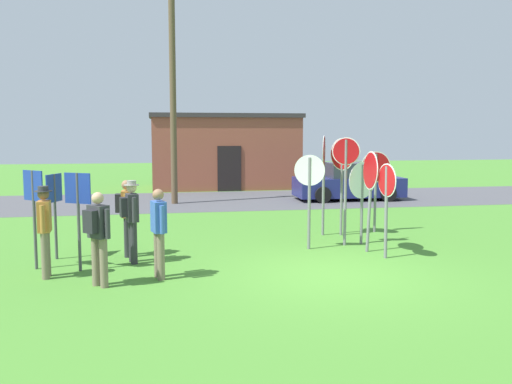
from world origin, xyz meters
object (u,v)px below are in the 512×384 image
stop_sign_rear_left (386,194)px  info_panel_leftmost (55,201)px  parked_car_on_street (350,183)px  info_panel_middle (78,204)px  utility_pole (173,83)px  stop_sign_low_front (309,185)px  info_panel_rightmost (34,201)px  person_in_dark_shirt (45,226)px  person_on_left (131,215)px  stop_sign_leaning_right (370,183)px  person_holding_notes (126,212)px  stop_sign_tallest (362,188)px  stop_sign_center_cluster (342,168)px  person_near_signs (98,232)px  stop_sign_rear_right (324,167)px  stop_sign_far_back (376,177)px  person_in_teal (159,228)px

stop_sign_rear_left → info_panel_leftmost: 7.13m
parked_car_on_street → info_panel_middle: 13.70m
info_panel_leftmost → info_panel_middle: bearing=-61.2°
utility_pole → info_panel_leftmost: 9.92m
stop_sign_low_front → info_panel_rightmost: bearing=-171.6°
stop_sign_low_front → person_in_dark_shirt: bearing=-164.1°
utility_pole → person_on_left: 10.29m
utility_pole → person_in_dark_shirt: bearing=-104.7°
stop_sign_rear_left → stop_sign_leaning_right: bearing=98.2°
person_holding_notes → stop_sign_tallest: bearing=3.9°
person_holding_notes → stop_sign_center_cluster: bearing=15.7°
stop_sign_tallest → person_near_signs: stop_sign_tallest is taller
stop_sign_tallest → person_near_signs: size_ratio=1.19×
stop_sign_low_front → stop_sign_rear_right: stop_sign_rear_right is taller
stop_sign_tallest → info_panel_middle: 6.63m
stop_sign_rear_left → stop_sign_far_back: stop_sign_far_back is taller
stop_sign_tallest → person_on_left: stop_sign_tallest is taller
utility_pole → person_in_teal: utility_pole is taller
stop_sign_rear_left → stop_sign_rear_right: stop_sign_rear_right is taller
person_on_left → person_holding_notes: 0.68m
utility_pole → info_panel_rightmost: (-3.08, -9.77, -3.19)m
parked_car_on_street → info_panel_middle: size_ratio=2.23×
stop_sign_low_front → person_holding_notes: size_ratio=1.31×
stop_sign_leaning_right → info_panel_leftmost: 6.95m
stop_sign_rear_left → person_near_signs: 6.04m
stop_sign_tallest → info_panel_leftmost: (-7.09, -0.39, -0.10)m
stop_sign_rear_left → person_in_teal: bearing=-170.4°
stop_sign_rear_right → person_near_signs: stop_sign_rear_right is taller
stop_sign_tallest → stop_sign_rear_right: bearing=115.0°
parked_car_on_street → person_holding_notes: 12.26m
info_panel_leftmost → info_panel_rightmost: bearing=-106.2°
stop_sign_center_cluster → person_in_dark_shirt: size_ratio=1.48×
stop_sign_rear_left → stop_sign_far_back: bearing=71.6°
stop_sign_low_front → stop_sign_center_cluster: stop_sign_center_cluster is taller
stop_sign_center_cluster → person_holding_notes: (-5.49, -1.54, -0.81)m
stop_sign_low_front → info_panel_middle: bearing=-166.8°
info_panel_leftmost → info_panel_middle: (0.64, -1.16, 0.07)m
person_near_signs → info_panel_middle: bearing=111.4°
utility_pole → stop_sign_rear_right: bearing=-63.2°
info_panel_rightmost → person_in_teal: bearing=-25.7°
person_on_left → person_holding_notes: bearing=101.9°
stop_sign_leaning_right → person_holding_notes: stop_sign_leaning_right is taller
stop_sign_center_cluster → person_on_left: bearing=-157.5°
person_in_dark_shirt → stop_sign_rear_left: bearing=3.1°
stop_sign_low_front → stop_sign_tallest: size_ratio=1.10×
stop_sign_leaning_right → person_in_dark_shirt: size_ratio=1.33×
stop_sign_leaning_right → stop_sign_center_cluster: stop_sign_center_cluster is taller
info_panel_middle → stop_sign_far_back: bearing=22.1°
person_holding_notes → person_near_signs: bearing=-98.6°
stop_sign_tallest → info_panel_middle: size_ratio=1.04×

